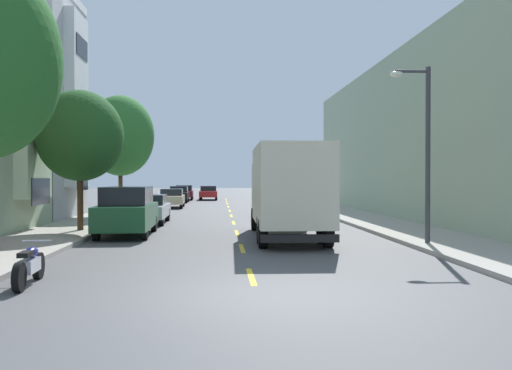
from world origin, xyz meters
name	(u,v)px	position (x,y,z in m)	size (l,w,h in m)	color
ground_plane	(229,208)	(0.00, 30.00, 0.00)	(160.00, 160.00, 0.00)	#4C4C4F
sidewalk_left	(128,209)	(-7.10, 28.00, 0.07)	(3.20, 120.00, 0.14)	#A39E93
sidewalk_right	(328,208)	(7.10, 28.00, 0.07)	(3.20, 120.00, 0.14)	#A39E93
lane_centerline_dashes	(230,213)	(0.00, 24.50, 0.00)	(0.14, 47.20, 0.01)	yellow
apartment_block_opposite	(469,138)	(13.70, 20.00, 4.56)	(10.00, 36.00, 9.11)	#99AD8E
street_tree_second	(80,136)	(-6.40, 12.16, 3.99)	(3.51, 3.51, 5.72)	#47331E
street_tree_third	(120,136)	(-6.40, 21.27, 4.70)	(3.87, 3.87, 6.88)	#47331E
street_lamp	(423,139)	(5.93, 6.92, 3.54)	(1.35, 0.28, 5.77)	#38383D
delivery_box_truck	(287,187)	(1.80, 9.61, 1.93)	(2.56, 8.12, 3.40)	beige
parked_wagon_charcoal	(268,192)	(4.42, 46.06, 0.80)	(1.82, 4.70, 1.50)	#333338
parked_suv_forest	(127,211)	(-4.34, 11.14, 0.99)	(2.02, 4.83, 1.93)	#194C28
parked_hatchback_black	(179,194)	(-4.41, 39.71, 0.76)	(1.75, 4.00, 1.50)	black
parked_sedan_silver	(149,208)	(-4.24, 16.91, 0.75)	(1.80, 4.50, 1.43)	#B2B5BA
parked_wagon_burgundy	(184,192)	(-4.31, 45.95, 0.80)	(1.94, 4.75, 1.50)	maroon
parked_sedan_champagne	(172,198)	(-4.31, 31.13, 0.75)	(1.89, 4.54, 1.43)	tan
moving_red_sedan	(209,193)	(-1.80, 45.59, 0.75)	(1.80, 4.50, 1.43)	#AD1E1E
parked_motorcycle	(29,266)	(-4.75, 1.32, 0.41)	(0.62, 2.05, 0.90)	black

